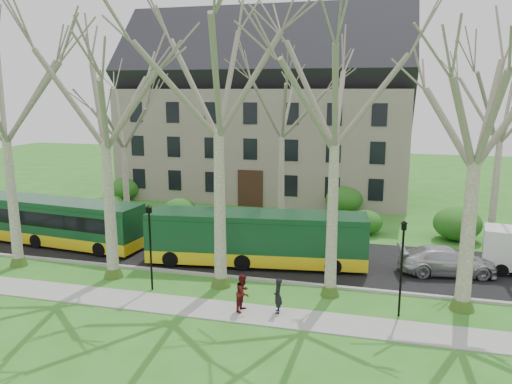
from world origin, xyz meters
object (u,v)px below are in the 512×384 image
at_px(pedestrian_b, 243,293).
at_px(bus_follow, 256,238).
at_px(pedestrian_a, 278,296).
at_px(sedan, 447,261).
at_px(bus_lead, 56,221).

bearing_deg(pedestrian_b, bus_follow, 17.77).
bearing_deg(bus_follow, pedestrian_a, -74.09).
distance_m(sedan, pedestrian_b, 11.91).
xyz_separation_m(bus_lead, pedestrian_a, (16.07, -6.44, -0.71)).
bearing_deg(pedestrian_a, bus_follow, -169.40).
relative_size(bus_lead, pedestrian_a, 7.55).
height_order(bus_follow, sedan, bus_follow).
height_order(bus_follow, pedestrian_b, bus_follow).
distance_m(bus_lead, pedestrian_a, 17.33).
height_order(bus_lead, sedan, bus_lead).
height_order(bus_lead, pedestrian_a, bus_lead).
relative_size(bus_follow, pedestrian_a, 7.76).
bearing_deg(bus_lead, bus_follow, 4.26).
distance_m(pedestrian_a, pedestrian_b, 1.58).
bearing_deg(pedestrian_b, sedan, -43.93).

